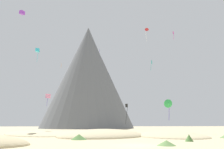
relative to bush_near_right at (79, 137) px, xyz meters
The scene contains 19 objects.
ground_plane 11.89m from the bush_near_right, 57.50° to the right, with size 400.00×400.00×0.00m, color #CCBA8E.
dune_foreground_left 20.02m from the bush_near_right, 118.03° to the left, with size 22.74×13.09×1.69m, color beige.
dune_midground 18.13m from the bush_near_right, 22.46° to the left, with size 12.26×17.77×1.80m, color #CCBA8E.
dune_back_low 9.68m from the bush_near_right, 63.98° to the left, with size 19.02×14.73×2.77m, color #CCBA8E.
bush_near_right is the anchor object (origin of this frame).
bush_near_left 16.32m from the bush_near_right, ahead, with size 1.88×1.88×0.50m, color #568442.
bush_low_patch 15.73m from the bush_near_right, 19.51° to the right, with size 1.13×1.13×0.96m, color #568442.
bush_mid_center 14.29m from the bush_near_right, 47.34° to the right, with size 2.10×2.10×0.58m, color #668C4C.
rock_massif 95.98m from the bush_near_right, 87.96° to the left, with size 69.45×69.45×59.61m.
kite_teal_mid 47.21m from the bush_near_right, 57.07° to the left, with size 0.94×1.50×3.69m.
kite_green_low 21.26m from the bush_near_right, 28.28° to the left, with size 1.78×0.80×4.29m.
kite_violet_high 49.53m from the bush_near_right, 122.32° to the left, with size 1.75×1.73×1.36m.
kite_magenta_high 56.20m from the bush_near_right, 48.08° to the left, with size 0.56×0.52×2.87m.
kite_red_high 49.68m from the bush_near_right, 57.17° to the left, with size 1.39×0.87×4.81m.
kite_pink_low 32.09m from the bush_near_right, 108.10° to the left, with size 1.54×1.56×3.38m.
kite_orange_mid 54.00m from the bush_near_right, 99.95° to the left, with size 0.23×0.87×1.46m.
kite_cyan_mid 37.12m from the bush_near_right, 115.50° to the left, with size 1.12×1.07×3.99m.
kite_black_low 23.16m from the bush_near_right, 60.66° to the left, with size 0.57×0.73×4.88m.
kite_indigo_high 45.08m from the bush_near_right, 81.78° to the left, with size 0.25×0.79×1.06m.
Camera 1 is at (-5.69, -24.85, 2.30)m, focal length 35.72 mm.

